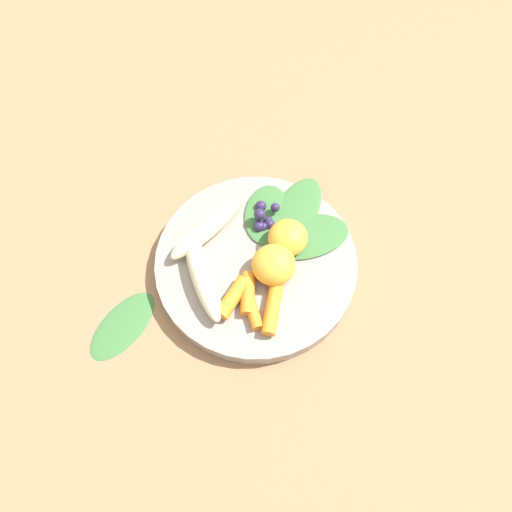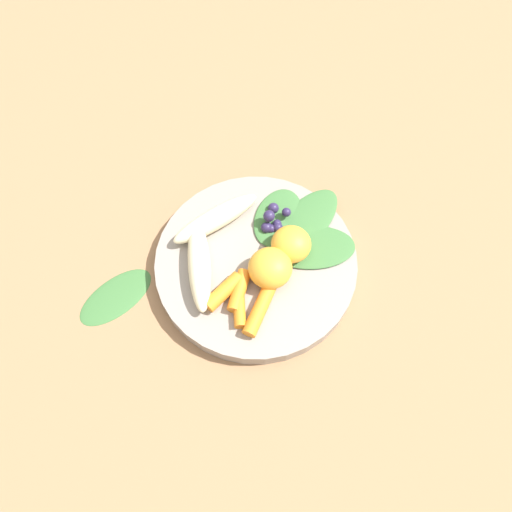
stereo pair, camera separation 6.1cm
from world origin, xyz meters
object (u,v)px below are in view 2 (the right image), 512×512
Objects in this scene: kale_leaf_stray at (115,296)px; banana_peeled_left at (199,265)px; banana_peeled_right at (216,219)px; orange_segment_near at (291,244)px; bowl at (256,264)px.

banana_peeled_left is at bearing 152.63° from kale_leaf_stray.
orange_segment_near reaches higher than banana_peeled_right.
kale_leaf_stray is (-0.09, -0.12, -0.03)m from banana_peeled_right.
bowl is 0.18m from kale_leaf_stray.
banana_peeled_right reaches higher than kale_leaf_stray.
banana_peeled_left is 0.07m from banana_peeled_right.
banana_peeled_right is 1.21× the size of kale_leaf_stray.
banana_peeled_left is 0.11m from orange_segment_near.
banana_peeled_left is 1.00× the size of banana_peeled_right.
banana_peeled_right is 0.10m from orange_segment_near.
banana_peeled_right reaches higher than bowl.
banana_peeled_right is at bearing 158.44° from banana_peeled_left.
banana_peeled_right is (-0.06, 0.03, 0.03)m from bowl.
orange_segment_near reaches higher than bowl.
banana_peeled_left is at bearing -150.63° from bowl.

